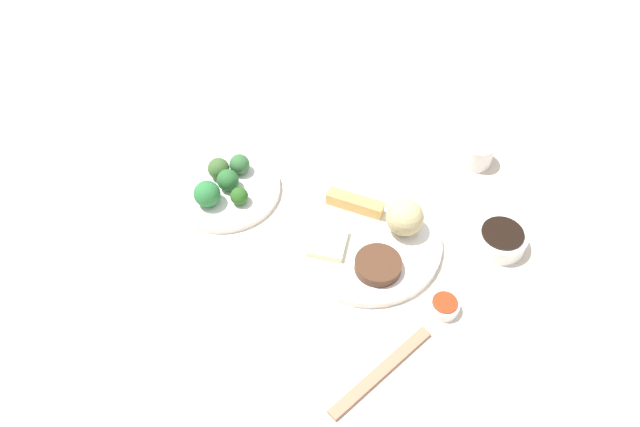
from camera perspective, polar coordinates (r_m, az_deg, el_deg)
tabletop at (r=1.19m, az=3.69°, el=-3.23°), size 2.20×2.20×0.02m
main_plate at (r=1.18m, az=4.28°, el=-2.43°), size 0.29×0.29×0.02m
rice_scoop at (r=1.16m, az=7.96°, el=-0.37°), size 0.07×0.07×0.07m
spring_roll at (r=1.21m, az=3.30°, el=0.97°), size 0.11×0.09×0.03m
crab_rangoon_wonton at (r=1.15m, az=0.73°, el=-2.72°), size 0.09×0.09×0.01m
stir_fry_heap at (r=1.12m, az=5.46°, el=-4.84°), size 0.09×0.09×0.02m
broccoli_plate at (r=1.28m, az=-8.91°, el=2.32°), size 0.23×0.23×0.01m
broccoli_floret_0 at (r=1.28m, az=-9.49°, el=4.18°), size 0.05×0.05×0.05m
broccoli_floret_1 at (r=1.22m, az=-7.58°, el=1.63°), size 0.04×0.04×0.04m
broccoli_floret_2 at (r=1.28m, az=-7.56°, el=4.60°), size 0.04×0.04×0.04m
broccoli_floret_3 at (r=1.23m, az=-10.54°, el=1.82°), size 0.05×0.05×0.05m
broccoli_floret_4 at (r=1.25m, az=-8.64°, el=3.12°), size 0.04×0.04×0.04m
soy_sauce_bowl at (r=1.21m, az=16.56°, el=-2.36°), size 0.10×0.10×0.04m
soy_sauce_bowl_liquid at (r=1.20m, az=16.77°, el=-1.78°), size 0.08×0.08×0.00m
sauce_ramekin_sweet_and_sour at (r=1.11m, az=11.54°, el=-8.51°), size 0.05×0.05×0.02m
sauce_ramekin_sweet_and_sour_liquid at (r=1.10m, az=11.64°, el=-8.17°), size 0.04×0.04×0.00m
teacup at (r=1.35m, az=14.53°, el=5.48°), size 0.07×0.07×0.05m
chopsticks_pair at (r=1.04m, az=5.75°, el=-14.53°), size 0.20×0.13×0.01m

